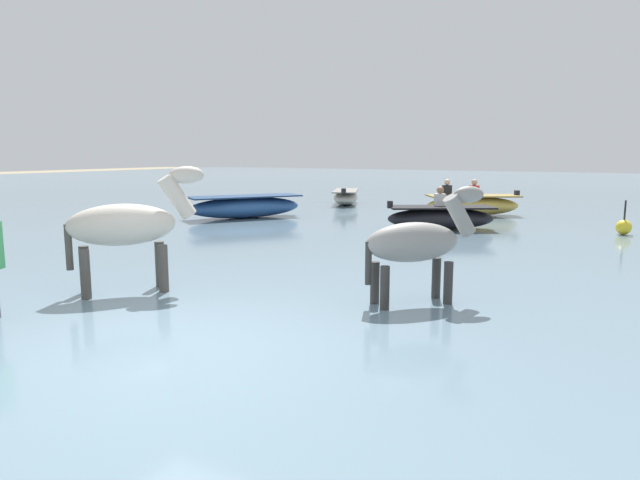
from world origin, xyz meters
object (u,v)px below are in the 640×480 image
object	(u,v)px
boat_distant_east	(346,197)
horse_lead_grey	(417,245)
boat_mid_outer	(441,218)
boat_near_port	(245,207)
horse_trailing_pinto	(128,228)
channel_buoy	(624,227)
boat_mid_channel	(472,205)

from	to	relation	value
boat_distant_east	horse_lead_grey	bearing A→B (deg)	-58.83
horse_lead_grey	boat_mid_outer	distance (m)	7.18
boat_near_port	horse_lead_grey	bearing A→B (deg)	-40.24
horse_trailing_pinto	channel_buoy	size ratio (longest dim) A/B	2.52
boat_mid_outer	boat_distant_east	distance (m)	7.18
horse_lead_grey	horse_trailing_pinto	distance (m)	3.83
boat_near_port	boat_distant_east	bearing A→B (deg)	84.58
boat_mid_outer	boat_distant_east	xyz separation A→B (m)	(-5.21, 4.95, -0.03)
boat_mid_channel	channel_buoy	distance (m)	4.74
horse_lead_grey	boat_mid_outer	size ratio (longest dim) A/B	0.64
boat_distant_east	channel_buoy	bearing A→B (deg)	-22.13
horse_trailing_pinto	boat_mid_channel	size ratio (longest dim) A/B	0.69
horse_trailing_pinto	boat_mid_channel	xyz separation A→B (m)	(1.44, 11.82, -0.56)
horse_trailing_pinto	horse_lead_grey	bearing A→B (deg)	21.32
horse_trailing_pinto	boat_distant_east	distance (m)	13.73
boat_near_port	boat_distant_east	xyz separation A→B (m)	(0.51, 5.35, -0.06)
horse_lead_grey	boat_mid_outer	world-z (taller)	horse_lead_grey
boat_near_port	boat_distant_east	distance (m)	5.38
horse_trailing_pinto	boat_mid_outer	xyz separation A→B (m)	(1.61, 8.29, -0.59)
horse_trailing_pinto	boat_near_port	distance (m)	8.91
boat_mid_channel	boat_mid_outer	bearing A→B (deg)	-87.11
boat_near_port	boat_mid_channel	distance (m)	6.79
horse_lead_grey	horse_trailing_pinto	bearing A→B (deg)	-158.68
channel_buoy	boat_mid_outer	bearing A→B (deg)	-162.88
horse_lead_grey	channel_buoy	bearing A→B (deg)	76.14
boat_mid_channel	boat_distant_east	size ratio (longest dim) A/B	1.09
boat_near_port	horse_trailing_pinto	bearing A→B (deg)	-62.52
horse_lead_grey	boat_mid_outer	xyz separation A→B (m)	(-1.96, 6.90, -0.45)
boat_mid_channel	boat_near_port	bearing A→B (deg)	-144.61
boat_distant_east	channel_buoy	size ratio (longest dim) A/B	3.37
boat_distant_east	boat_near_port	bearing A→B (deg)	-95.42
boat_near_port	boat_mid_outer	size ratio (longest dim) A/B	1.25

